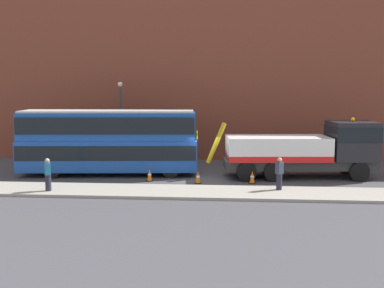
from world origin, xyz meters
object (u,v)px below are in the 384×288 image
(recovery_tow_truck, at_px, (307,149))
(double_decker_bus, at_px, (109,140))
(pedestrian_onlooker, at_px, (48,175))
(street_lamp, at_px, (121,115))
(pedestrian_bystander, at_px, (279,174))
(traffic_cone_midway, at_px, (198,178))
(traffic_cone_near_truck, at_px, (252,177))
(traffic_cone_near_bus, at_px, (150,175))

(recovery_tow_truck, height_order, double_decker_bus, double_decker_bus)
(pedestrian_onlooker, relative_size, street_lamp, 0.29)
(pedestrian_bystander, relative_size, traffic_cone_midway, 2.38)
(traffic_cone_midway, bearing_deg, traffic_cone_near_truck, 4.71)
(pedestrian_bystander, bearing_deg, traffic_cone_midway, 23.52)
(pedestrian_bystander, distance_m, street_lamp, 13.48)
(recovery_tow_truck, height_order, traffic_cone_midway, recovery_tow_truck)
(pedestrian_onlooker, distance_m, traffic_cone_midway, 8.20)
(double_decker_bus, distance_m, pedestrian_onlooker, 5.57)
(recovery_tow_truck, bearing_deg, double_decker_bus, 175.37)
(recovery_tow_truck, bearing_deg, traffic_cone_near_truck, -155.73)
(pedestrian_onlooker, bearing_deg, recovery_tow_truck, -11.67)
(traffic_cone_midway, bearing_deg, street_lamp, 132.69)
(recovery_tow_truck, distance_m, double_decker_bus, 12.20)
(traffic_cone_near_bus, bearing_deg, double_decker_bus, 149.41)
(traffic_cone_near_bus, relative_size, traffic_cone_near_truck, 1.00)
(traffic_cone_near_bus, bearing_deg, pedestrian_onlooker, -144.24)
(recovery_tow_truck, xyz_separation_m, double_decker_bus, (-12.19, -0.04, 0.47))
(street_lamp, bearing_deg, pedestrian_bystander, -38.78)
(double_decker_bus, bearing_deg, traffic_cone_near_truck, -16.53)
(pedestrian_onlooker, height_order, pedestrian_bystander, same)
(recovery_tow_truck, relative_size, traffic_cone_near_truck, 14.20)
(double_decker_bus, bearing_deg, pedestrian_bystander, -26.12)
(double_decker_bus, relative_size, traffic_cone_near_truck, 15.53)
(double_decker_bus, distance_m, pedestrian_bystander, 10.91)
(double_decker_bus, relative_size, pedestrian_bystander, 6.54)
(traffic_cone_near_truck, xyz_separation_m, street_lamp, (-9.06, 6.19, 3.13))
(recovery_tow_truck, relative_size, double_decker_bus, 0.91)
(double_decker_bus, bearing_deg, recovery_tow_truck, -4.63)
(double_decker_bus, distance_m, street_lamp, 4.54)
(traffic_cone_near_bus, relative_size, street_lamp, 0.12)
(pedestrian_onlooker, xyz_separation_m, pedestrian_bystander, (11.99, 1.15, 0.00))
(pedestrian_onlooker, bearing_deg, double_decker_bus, 37.95)
(traffic_cone_near_truck, bearing_deg, traffic_cone_midway, -175.29)
(pedestrian_bystander, xyz_separation_m, street_lamp, (-10.33, 8.30, 2.49))
(recovery_tow_truck, bearing_deg, traffic_cone_near_bus, -174.39)
(pedestrian_onlooker, bearing_deg, traffic_cone_near_truck, -14.78)
(street_lamp, bearing_deg, traffic_cone_near_bus, -63.05)
(traffic_cone_midway, relative_size, street_lamp, 0.12)
(double_decker_bus, relative_size, pedestrian_onlooker, 6.54)
(pedestrian_onlooker, xyz_separation_m, traffic_cone_near_bus, (4.73, 3.41, -0.64))
(double_decker_bus, height_order, traffic_cone_near_bus, double_decker_bus)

